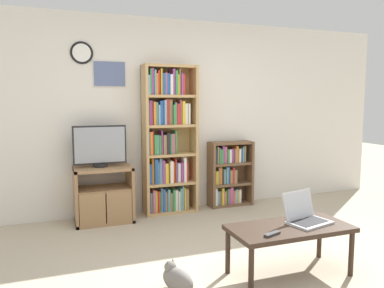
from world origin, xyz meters
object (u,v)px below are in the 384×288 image
(television, at_px, (100,146))
(laptop, at_px, (305,215))
(tv_stand, at_px, (104,195))
(bookshelf_tall, at_px, (167,141))
(cat, at_px, (177,279))
(coffee_table, at_px, (290,231))
(remote_near_laptop, at_px, (272,234))
(bookshelf_short, at_px, (228,174))

(television, xyz_separation_m, laptop, (1.54, -2.01, -0.45))
(tv_stand, distance_m, bookshelf_tall, 1.07)
(cat, bearing_deg, television, 75.00)
(coffee_table, height_order, laptop, laptop)
(tv_stand, bearing_deg, cat, -80.76)
(tv_stand, bearing_deg, remote_near_laptop, -63.79)
(television, relative_size, bookshelf_short, 0.69)
(bookshelf_tall, xyz_separation_m, coffee_table, (0.46, -2.14, -0.58))
(coffee_table, xyz_separation_m, cat, (-1.01, 0.06, -0.29))
(television, xyz_separation_m, bookshelf_short, (1.80, 0.11, -0.49))
(bookshelf_tall, height_order, remote_near_laptop, bookshelf_tall)
(television, height_order, remote_near_laptop, television)
(bookshelf_tall, bearing_deg, television, -174.67)
(television, height_order, laptop, television)
(television, xyz_separation_m, remote_near_laptop, (1.09, -2.19, -0.51))
(tv_stand, xyz_separation_m, coffee_table, (1.32, -2.02, 0.04))
(bookshelf_tall, height_order, bookshelf_short, bookshelf_tall)
(television, distance_m, cat, 2.20)
(coffee_table, relative_size, cat, 2.21)
(bookshelf_tall, distance_m, coffee_table, 2.26)
(laptop, xyz_separation_m, remote_near_laptop, (-0.45, -0.18, -0.06))
(remote_near_laptop, bearing_deg, cat, -124.45)
(television, bearing_deg, bookshelf_tall, 5.33)
(cat, bearing_deg, bookshelf_tall, 50.48)
(television, bearing_deg, laptop, -52.58)
(laptop, distance_m, cat, 1.26)
(bookshelf_short, distance_m, remote_near_laptop, 2.40)
(bookshelf_short, height_order, coffee_table, bookshelf_short)
(remote_near_laptop, bearing_deg, coffee_table, 97.71)
(cat, bearing_deg, coffee_table, -28.15)
(bookshelf_short, distance_m, laptop, 2.13)
(television, bearing_deg, tv_stand, -51.13)
(tv_stand, height_order, coffee_table, tv_stand)
(bookshelf_tall, bearing_deg, laptop, -72.81)
(bookshelf_tall, relative_size, coffee_table, 1.86)
(bookshelf_tall, relative_size, cat, 4.11)
(tv_stand, height_order, bookshelf_tall, bookshelf_tall)
(tv_stand, xyz_separation_m, bookshelf_tall, (0.86, 0.12, 0.62))
(television, distance_m, remote_near_laptop, 2.50)
(television, height_order, cat, television)
(remote_near_laptop, bearing_deg, bookshelf_short, 142.98)
(television, xyz_separation_m, bookshelf_tall, (0.89, 0.08, 0.02))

